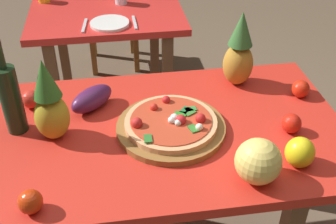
{
  "coord_description": "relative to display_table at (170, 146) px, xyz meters",
  "views": [
    {
      "loc": [
        -0.2,
        -1.25,
        1.73
      ],
      "look_at": [
        -0.0,
        0.04,
        0.8
      ],
      "focal_mm": 45.28,
      "sensor_mm": 36.0,
      "label": 1
    }
  ],
  "objects": [
    {
      "name": "dining_chair",
      "position": [
        -0.17,
        1.84,
        -0.18
      ],
      "size": [
        0.4,
        0.4,
        0.85
      ],
      "rotation": [
        0.0,
        0.0,
        3.15
      ],
      "color": "brown",
      "rests_on": "ground_plane"
    },
    {
      "name": "pizza",
      "position": [
        -0.0,
        -0.01,
        0.13
      ],
      "size": [
        0.34,
        0.34,
        0.06
      ],
      "color": "#E3A16B",
      "rests_on": "pizza_board"
    },
    {
      "name": "dinner_plate",
      "position": [
        -0.19,
        0.99,
        0.1
      ],
      "size": [
        0.22,
        0.22,
        0.02
      ],
      "primitive_type": "cylinder",
      "color": "white",
      "rests_on": "background_table"
    },
    {
      "name": "tomato_at_corner",
      "position": [
        0.57,
        0.14,
        0.13
      ],
      "size": [
        0.07,
        0.07,
        0.07
      ],
      "primitive_type": "sphere",
      "color": "red",
      "rests_on": "display_table"
    },
    {
      "name": "tomato_beside_pepper",
      "position": [
        0.44,
        -0.09,
        0.13
      ],
      "size": [
        0.07,
        0.07,
        0.07
      ],
      "primitive_type": "sphere",
      "color": "red",
      "rests_on": "display_table"
    },
    {
      "name": "tomato_by_bottle",
      "position": [
        -0.47,
        -0.34,
        0.13
      ],
      "size": [
        0.08,
        0.08,
        0.08
      ],
      "primitive_type": "sphere",
      "color": "red",
      "rests_on": "display_table"
    },
    {
      "name": "eggplant",
      "position": [
        -0.29,
        0.18,
        0.13
      ],
      "size": [
        0.21,
        0.2,
        0.09
      ],
      "primitive_type": "ellipsoid",
      "rotation": [
        0.0,
        0.0,
        0.74
      ],
      "color": "#4B1C47",
      "rests_on": "display_table"
    },
    {
      "name": "display_table",
      "position": [
        0.0,
        0.0,
        0.0
      ],
      "size": [
        1.34,
        0.83,
        0.75
      ],
      "color": "brown",
      "rests_on": "ground_plane"
    },
    {
      "name": "melon",
      "position": [
        0.23,
        -0.31,
        0.17
      ],
      "size": [
        0.15,
        0.15,
        0.15
      ],
      "primitive_type": "sphere",
      "color": "#E7CE64",
      "rests_on": "display_table"
    },
    {
      "name": "pineapple_right",
      "position": [
        -0.43,
        0.02,
        0.23
      ],
      "size": [
        0.12,
        0.12,
        0.32
      ],
      "color": "#AC9725",
      "rests_on": "display_table"
    },
    {
      "name": "wine_bottle",
      "position": [
        -0.57,
        0.08,
        0.23
      ],
      "size": [
        0.08,
        0.08,
        0.37
      ],
      "color": "black",
      "rests_on": "display_table"
    },
    {
      "name": "background_table",
      "position": [
        -0.21,
        1.23,
        -0.03
      ],
      "size": [
        0.92,
        0.76,
        0.75
      ],
      "color": "brown",
      "rests_on": "ground_plane"
    },
    {
      "name": "fork_utensil",
      "position": [
        -0.33,
        0.99,
        0.09
      ],
      "size": [
        0.03,
        0.18,
        0.01
      ],
      "primitive_type": "cube",
      "rotation": [
        0.0,
        0.0,
        -0.1
      ],
      "color": "silver",
      "rests_on": "background_table"
    },
    {
      "name": "knife_utensil",
      "position": [
        -0.05,
        0.99,
        0.09
      ],
      "size": [
        0.02,
        0.18,
        0.01
      ],
      "primitive_type": "cube",
      "rotation": [
        0.0,
        0.0,
        0.01
      ],
      "color": "silver",
      "rests_on": "background_table"
    },
    {
      "name": "pizza_board",
      "position": [
        -0.0,
        -0.01,
        0.1
      ],
      "size": [
        0.41,
        0.41,
        0.02
      ],
      "primitive_type": "cylinder",
      "color": "brown",
      "rests_on": "display_table"
    },
    {
      "name": "tomato_near_board",
      "position": [
        -0.53,
        0.22,
        0.13
      ],
      "size": [
        0.08,
        0.08,
        0.08
      ],
      "primitive_type": "sphere",
      "color": "red",
      "rests_on": "display_table"
    },
    {
      "name": "pineapple_left",
      "position": [
        0.34,
        0.28,
        0.24
      ],
      "size": [
        0.13,
        0.13,
        0.33
      ],
      "color": "#AF7F2A",
      "rests_on": "display_table"
    },
    {
      "name": "bell_pepper",
      "position": [
        0.4,
        -0.26,
        0.14
      ],
      "size": [
        0.1,
        0.1,
        0.11
      ],
      "primitive_type": "ellipsoid",
      "color": "yellow",
      "rests_on": "display_table"
    }
  ]
}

